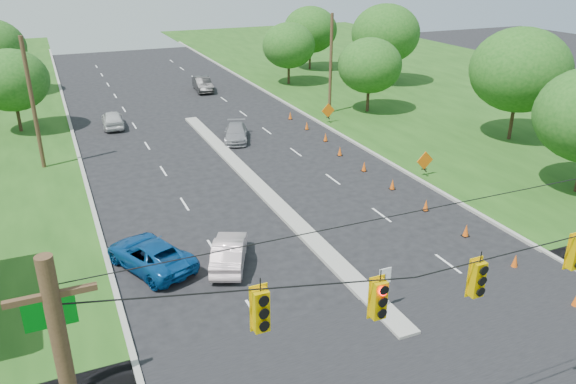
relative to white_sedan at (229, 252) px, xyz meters
name	(u,v)px	position (x,y,z in m)	size (l,w,h in m)	color
curb_left	(81,163)	(-5.39, 17.82, -0.69)	(0.25, 110.00, 0.16)	gray
curb_right	(331,130)	(14.81, 17.82, -0.69)	(0.25, 110.00, 0.16)	gray
median	(257,186)	(4.71, 8.82, -0.69)	(1.00, 34.00, 0.18)	gray
median_sign	(385,281)	(4.71, -6.18, 0.78)	(0.55, 0.06, 2.05)	gray
signal_span	(528,297)	(4.66, -13.18, 4.29)	(25.60, 0.32, 9.00)	#422D1C
utility_pole_far_left	(33,105)	(-7.79, 17.82, 3.81)	(0.28, 0.28, 9.00)	#422D1C
utility_pole_far_right	(331,65)	(17.21, 22.82, 3.81)	(0.28, 0.28, 9.00)	#422D1C
cone_0	(576,299)	(12.39, -9.18, -0.34)	(0.32, 0.32, 0.70)	#E05610
cone_1	(515,261)	(12.39, -5.68, -0.34)	(0.32, 0.32, 0.70)	#E05610
cone_2	(466,230)	(12.39, -2.18, -0.34)	(0.32, 0.32, 0.70)	#E05610
cone_3	(426,205)	(12.39, 1.32, -0.34)	(0.32, 0.32, 0.70)	#E05610
cone_4	(392,184)	(12.39, 4.82, -0.34)	(0.32, 0.32, 0.70)	#E05610
cone_5	(364,166)	(12.39, 8.32, -0.34)	(0.32, 0.32, 0.70)	#E05610
cone_6	(340,151)	(12.39, 11.82, -0.34)	(0.32, 0.32, 0.70)	#E05610
cone_7	(326,137)	(12.99, 15.32, -0.34)	(0.32, 0.32, 0.70)	#E05610
cone_8	(307,126)	(12.99, 18.82, -0.34)	(0.32, 0.32, 0.70)	#E05610
cone_9	(290,115)	(12.99, 22.32, -0.34)	(0.32, 0.32, 0.70)	#E05610
work_sign_1	(425,161)	(15.51, 5.82, 0.41)	(1.27, 0.58, 1.37)	black
work_sign_2	(328,111)	(15.51, 19.82, 0.41)	(1.27, 0.58, 1.37)	black
tree_5	(11,80)	(-9.29, 27.82, 3.65)	(5.88, 5.88, 6.86)	black
tree_8	(520,70)	(26.71, 9.82, 4.89)	(7.56, 7.56, 8.82)	black
tree_9	(370,66)	(20.71, 21.82, 3.65)	(5.88, 5.88, 6.86)	black
tree_10	(386,34)	(28.71, 31.82, 4.89)	(7.56, 7.56, 8.82)	black
tree_11	(310,30)	(24.71, 42.82, 4.27)	(6.72, 6.72, 7.84)	black
tree_12	(289,45)	(18.71, 35.82, 3.65)	(5.88, 5.88, 6.86)	black
white_sedan	(229,252)	(0.00, 0.00, 0.00)	(1.45, 4.16, 1.37)	silver
blue_pickup	(150,254)	(-3.51, 1.24, 0.02)	(2.34, 5.08, 1.41)	navy
silver_car_far	(236,133)	(6.52, 18.36, -0.05)	(1.77, 4.36, 1.26)	gray
silver_car_oncoming	(113,119)	(-2.01, 26.05, 0.04)	(1.71, 4.24, 1.45)	silver
dark_car_receding	(203,84)	(8.78, 36.34, 0.08)	(1.62, 4.64, 1.53)	black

